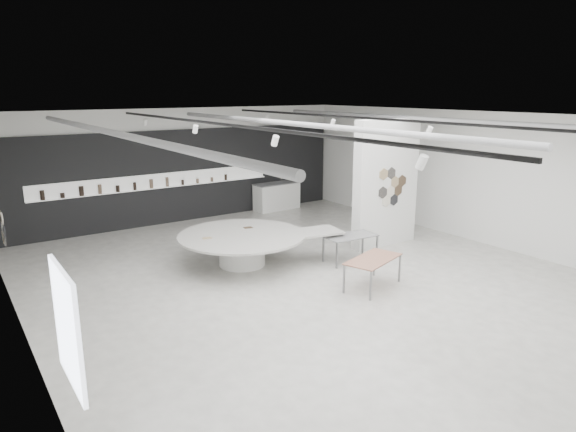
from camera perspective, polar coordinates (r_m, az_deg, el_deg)
room at (r=11.70m, az=1.88°, el=2.47°), size 12.02×14.02×3.82m
back_wall_display at (r=17.77m, az=-11.51°, el=4.38°), size 11.80×0.27×3.10m
partition_column at (r=14.82m, az=10.83°, el=3.57°), size 2.20×0.38×3.60m
display_island at (r=13.15m, az=-4.85°, el=-3.20°), size 4.36×3.79×0.83m
sample_table_wood at (r=11.75m, az=9.44°, el=-4.91°), size 1.63×1.16×0.69m
sample_table_stone at (r=13.46m, az=6.98°, el=-2.39°), size 1.41×0.79×0.70m
kitchen_counter at (r=19.23m, az=-1.26°, el=2.22°), size 1.80×0.77×1.40m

